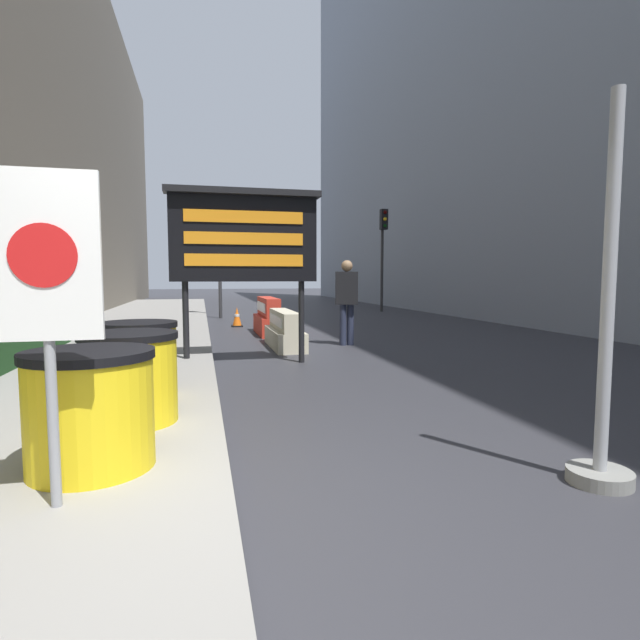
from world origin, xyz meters
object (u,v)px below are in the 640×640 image
(warning_sign, at_px, (45,280))
(barrel_drum_foreground, at_px, (91,409))
(traffic_cone_near, at_px, (237,317))
(traffic_light_far_side, at_px, (383,238))
(jersey_barrier_red_striped, at_px, (268,318))
(barrel_drum_middle, at_px, (130,377))
(traffic_light_near_curb, at_px, (219,230))
(message_board, at_px, (244,237))
(jersey_barrier_cream, at_px, (285,331))
(pedestrian_worker, at_px, (347,295))
(barrel_drum_back, at_px, (138,358))

(warning_sign, bearing_deg, barrel_drum_foreground, 82.34)
(warning_sign, bearing_deg, traffic_cone_near, 81.04)
(barrel_drum_foreground, relative_size, traffic_light_far_side, 0.20)
(barrel_drum_foreground, relative_size, jersey_barrier_red_striped, 0.44)
(barrel_drum_middle, bearing_deg, traffic_cone_near, 80.60)
(jersey_barrier_red_striped, distance_m, traffic_light_near_curb, 5.99)
(message_board, xyz_separation_m, traffic_cone_near, (0.31, 6.51, -1.82))
(jersey_barrier_red_striped, bearing_deg, traffic_light_near_curb, 100.76)
(traffic_light_near_curb, xyz_separation_m, traffic_light_far_side, (6.79, 1.93, -0.01))
(message_board, bearing_deg, jersey_barrier_cream, 62.62)
(traffic_cone_near, xyz_separation_m, pedestrian_worker, (2.00, -4.59, 0.79))
(barrel_drum_foreground, distance_m, traffic_light_far_side, 18.36)
(warning_sign, height_order, traffic_light_far_side, traffic_light_far_side)
(barrel_drum_foreground, bearing_deg, jersey_barrier_cream, 69.59)
(barrel_drum_middle, xyz_separation_m, traffic_light_far_side, (8.11, 15.13, 2.53))
(traffic_light_far_side, bearing_deg, warning_sign, -116.24)
(barrel_drum_middle, xyz_separation_m, message_board, (1.35, 3.55, 1.55))
(traffic_cone_near, relative_size, traffic_light_near_curb, 0.13)
(barrel_drum_middle, height_order, jersey_barrier_cream, barrel_drum_middle)
(barrel_drum_foreground, xyz_separation_m, traffic_cone_near, (1.77, 11.16, -0.27))
(warning_sign, height_order, jersey_barrier_red_striped, warning_sign)
(barrel_drum_back, bearing_deg, traffic_light_near_curb, 83.56)
(barrel_drum_back, height_order, traffic_light_far_side, traffic_light_far_side)
(barrel_drum_middle, height_order, message_board, message_board)
(traffic_light_near_curb, distance_m, traffic_light_far_side, 7.06)
(jersey_barrier_cream, xyz_separation_m, traffic_light_near_curb, (-1.00, 7.78, 2.75))
(barrel_drum_middle, bearing_deg, barrel_drum_back, 92.72)
(barrel_drum_foreground, relative_size, message_board, 0.30)
(barrel_drum_back, distance_m, message_board, 3.23)
(barrel_drum_foreground, xyz_separation_m, barrel_drum_middle, (0.11, 1.10, 0.00))
(warning_sign, height_order, message_board, message_board)
(barrel_drum_middle, xyz_separation_m, traffic_cone_near, (1.66, 10.06, -0.27))
(warning_sign, xyz_separation_m, pedestrian_worker, (3.86, 7.17, -0.37))
(pedestrian_worker, bearing_deg, barrel_drum_back, 68.07)
(jersey_barrier_cream, relative_size, pedestrian_worker, 1.12)
(jersey_barrier_cream, height_order, traffic_cone_near, jersey_barrier_cream)
(jersey_barrier_cream, bearing_deg, barrel_drum_foreground, -110.41)
(traffic_cone_near, bearing_deg, barrel_drum_foreground, -99.03)
(barrel_drum_middle, distance_m, pedestrian_worker, 6.61)
(jersey_barrier_cream, bearing_deg, warning_sign, -109.40)
(jersey_barrier_red_striped, bearing_deg, jersey_barrier_cream, -90.00)
(barrel_drum_back, relative_size, pedestrian_worker, 0.48)
(traffic_cone_near, relative_size, traffic_light_far_side, 0.14)
(barrel_drum_foreground, height_order, traffic_cone_near, barrel_drum_foreground)
(pedestrian_worker, bearing_deg, traffic_cone_near, -47.94)
(barrel_drum_middle, height_order, traffic_light_near_curb, traffic_light_near_curb)
(warning_sign, relative_size, jersey_barrier_cream, 0.94)
(warning_sign, distance_m, jersey_barrier_cream, 7.62)
(traffic_cone_near, relative_size, pedestrian_worker, 0.32)
(pedestrian_worker, bearing_deg, jersey_barrier_cream, 20.81)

